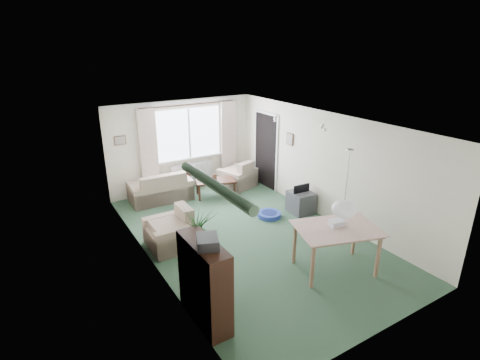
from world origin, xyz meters
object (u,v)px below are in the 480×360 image
coffee_table (216,188)px  pet_bed (269,215)px  sofa (160,186)px  houseplant (200,255)px  dining_table (335,249)px  tv_cube (301,202)px  bookshelf (204,283)px  armchair_corner (237,173)px  armchair_left (170,228)px

coffee_table → pet_bed: (0.46, -1.74, -0.17)m
sofa → houseplant: size_ratio=1.03×
dining_table → tv_cube: (1.05, 2.14, -0.15)m
bookshelf → dining_table: 2.50m
sofa → houseplant: bearing=80.6°
bookshelf → armchair_corner: bearing=53.4°
armchair_left → tv_cube: bearing=88.5°
dining_table → bookshelf: bearing=179.2°
sofa → dining_table: bearing=110.2°
bookshelf → pet_bed: 3.63m
houseplant → sofa: bearing=78.6°
pet_bed → sofa: bearing=128.4°
armchair_corner → dining_table: (-0.64, -4.35, 0.03)m
tv_cube → pet_bed: 0.82m
bookshelf → tv_cube: size_ratio=2.29×
pet_bed → armchair_left: bearing=-178.6°
sofa → armchair_left: (-0.65, -2.29, 0.02)m
armchair_corner → bookshelf: 5.34m
pet_bed → coffee_table: bearing=105.0°
sofa → coffee_table: (1.31, -0.49, -0.15)m
bookshelf → tv_cube: 4.14m
dining_table → tv_cube: 2.39m
bookshelf → coffee_table: bearing=59.7°
coffee_table → bookshelf: size_ratio=0.79×
coffee_table → dining_table: bearing=-87.2°
armchair_corner → houseplant: (-2.94, -3.78, 0.36)m
armchair_left → coffee_table: size_ratio=0.88×
dining_table → sofa: bearing=108.3°
bookshelf → dining_table: bearing=-1.4°
sofa → tv_cube: sofa is taller
coffee_table → tv_cube: bearing=-56.9°
bookshelf → houseplant: houseplant is taller
armchair_corner → houseplant: houseplant is taller
houseplant → dining_table: 2.40m
houseplant → pet_bed: 3.18m
coffee_table → houseplant: size_ratio=0.68×
coffee_table → pet_bed: coffee_table is taller
armchair_left → dining_table: bearing=44.1°
sofa → coffee_table: size_ratio=1.52×
armchair_left → bookshelf: (-0.34, -2.22, 0.24)m
houseplant → dining_table: houseplant is taller
dining_table → pet_bed: (0.27, 2.31, -0.35)m
bookshelf → pet_bed: size_ratio=2.36×
armchair_corner → pet_bed: size_ratio=1.58×
sofa → tv_cube: bearing=138.7°
sofa → pet_bed: 2.87m
sofa → pet_bed: (1.77, -2.23, -0.32)m
armchair_corner → coffee_table: armchair_corner is taller
coffee_table → houseplant: (-2.10, -3.48, 0.51)m
armchair_left → houseplant: (-0.15, -1.68, 0.34)m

